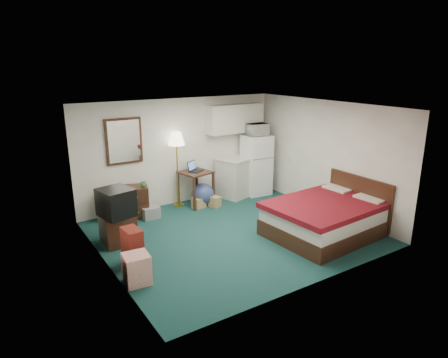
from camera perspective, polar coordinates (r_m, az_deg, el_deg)
floor at (r=8.06m, az=1.23°, el=-7.73°), size 5.00×4.50×0.01m
ceiling at (r=7.40m, az=1.35°, el=10.24°), size 5.00×4.50×0.01m
walls at (r=7.63m, az=1.29°, el=0.87°), size 5.01×4.51×2.50m
mirror at (r=8.91m, az=-14.11°, el=5.28°), size 0.80×0.06×1.00m
upper_cabinets at (r=9.98m, az=1.57°, el=8.64°), size 1.50×0.35×0.70m
headboard at (r=8.74m, az=18.71°, el=-2.80°), size 0.06×1.56×1.00m
dresser at (r=8.98m, az=-14.00°, el=-3.28°), size 1.10×0.73×0.69m
floor_lamp at (r=9.36m, az=-6.68°, el=1.35°), size 0.39×0.39×1.76m
desk at (r=9.49m, az=-4.06°, el=-1.32°), size 0.77×0.77×0.82m
exercise_ball at (r=9.52m, az=-3.01°, el=-2.18°), size 0.55×0.55×0.53m
kitchen_counter at (r=10.12m, az=1.79°, el=0.24°), size 1.04×0.90×0.96m
fridge at (r=10.25m, az=4.63°, el=2.05°), size 0.68×0.68×1.53m
bed at (r=8.10m, az=14.18°, el=-5.54°), size 2.20×1.77×0.67m
tv_stand at (r=7.80m, az=-14.91°, el=-6.90°), size 0.57×0.62×0.56m
suitcase at (r=6.90m, az=-12.93°, el=-9.47°), size 0.28×0.42×0.66m
retail_box at (r=6.42m, az=-12.35°, el=-12.43°), size 0.41×0.41×0.47m
file_bin at (r=8.89m, az=-10.43°, el=-4.75°), size 0.37×0.28×0.26m
cardboard_box_a at (r=9.39m, az=-3.62°, el=-3.40°), size 0.32×0.28×0.24m
cardboard_box_b at (r=9.43m, az=-1.34°, el=-3.24°), size 0.28×0.30×0.25m
laptop at (r=9.38m, az=-4.02°, el=1.79°), size 0.42×0.40×0.23m
crt_tv at (r=7.58m, az=-15.18°, el=-3.25°), size 0.67×0.71×0.52m
microwave at (r=10.01m, az=4.71°, el=7.26°), size 0.54×0.30×0.36m
book_a at (r=8.78m, az=-15.73°, el=-0.80°), size 0.15×0.02×0.20m
book_b at (r=8.88m, az=-15.09°, el=-0.57°), size 0.15×0.02×0.20m
mug at (r=8.80m, az=-11.46°, el=-0.68°), size 0.16×0.14×0.14m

